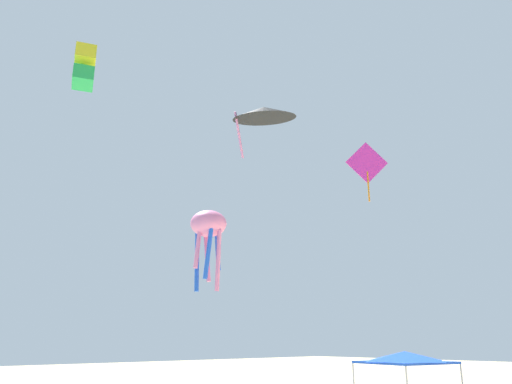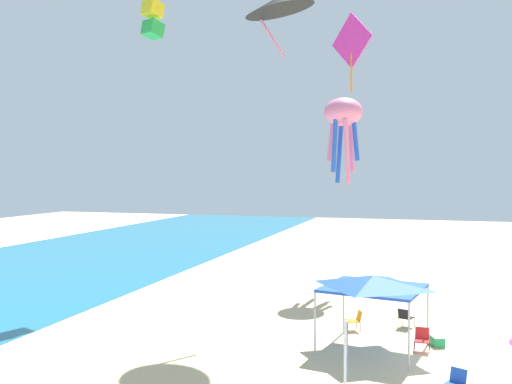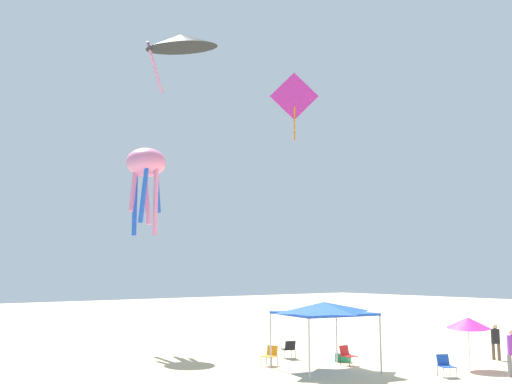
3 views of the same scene
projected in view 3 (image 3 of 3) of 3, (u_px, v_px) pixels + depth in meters
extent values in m
cube|color=#D6BC8C|center=(391.00, 365.00, 24.77)|extent=(120.00, 120.00, 0.10)
cylinder|color=#B7B7BC|center=(381.00, 344.00, 22.63)|extent=(0.07, 0.07, 2.23)
cylinder|color=#B7B7BC|center=(337.00, 337.00, 25.32)|extent=(0.07, 0.07, 2.23)
cylinder|color=#B7B7BC|center=(309.00, 350.00, 21.15)|extent=(0.07, 0.07, 2.23)
cylinder|color=#B7B7BC|center=(271.00, 341.00, 23.85)|extent=(0.07, 0.07, 2.23)
cube|color=blue|center=(324.00, 313.00, 23.40)|extent=(3.72, 3.94, 0.10)
pyramid|color=blue|center=(324.00, 307.00, 23.43)|extent=(3.64, 3.86, 0.41)
cylinder|color=silver|center=(469.00, 343.00, 23.68)|extent=(0.15, 0.19, 2.08)
cone|color=#E02D9E|center=(468.00, 323.00, 23.72)|extent=(1.76, 1.76, 0.63)
cylinder|color=black|center=(261.00, 362.00, 24.17)|extent=(0.02, 0.02, 0.40)
cylinder|color=black|center=(272.00, 363.00, 23.92)|extent=(0.02, 0.02, 0.40)
cylinder|color=black|center=(267.00, 360.00, 24.62)|extent=(0.02, 0.02, 0.40)
cylinder|color=black|center=(277.00, 361.00, 24.38)|extent=(0.02, 0.02, 0.40)
cube|color=orange|center=(269.00, 356.00, 24.30)|extent=(0.68, 0.68, 0.03)
cube|color=orange|center=(272.00, 350.00, 24.58)|extent=(0.51, 0.32, 0.41)
cylinder|color=black|center=(444.00, 373.00, 21.37)|extent=(0.02, 0.02, 0.40)
cylinder|color=black|center=(457.00, 373.00, 21.45)|extent=(0.02, 0.02, 0.40)
cylinder|color=black|center=(437.00, 371.00, 21.88)|extent=(0.02, 0.02, 0.40)
cylinder|color=black|center=(450.00, 371.00, 21.96)|extent=(0.02, 0.02, 0.40)
cube|color=blue|center=(447.00, 367.00, 21.69)|extent=(0.70, 0.70, 0.03)
cube|color=blue|center=(443.00, 360.00, 22.01)|extent=(0.35, 0.50, 0.41)
cylinder|color=black|center=(349.00, 362.00, 24.00)|extent=(0.02, 0.02, 0.40)
cylinder|color=black|center=(358.00, 361.00, 24.31)|extent=(0.02, 0.02, 0.40)
cylinder|color=black|center=(341.00, 361.00, 24.42)|extent=(0.02, 0.02, 0.40)
cylinder|color=black|center=(349.00, 360.00, 24.72)|extent=(0.02, 0.02, 0.40)
cube|color=red|center=(349.00, 356.00, 24.39)|extent=(0.54, 0.54, 0.03)
cube|color=red|center=(344.00, 350.00, 24.65)|extent=(0.15, 0.50, 0.41)
cylinder|color=black|center=(291.00, 353.00, 26.81)|extent=(0.02, 0.02, 0.40)
cylinder|color=black|center=(281.00, 353.00, 26.66)|extent=(0.02, 0.02, 0.40)
cylinder|color=black|center=(295.00, 354.00, 26.32)|extent=(0.02, 0.02, 0.40)
cylinder|color=black|center=(285.00, 355.00, 26.17)|extent=(0.02, 0.02, 0.40)
cube|color=black|center=(288.00, 349.00, 26.52)|extent=(0.67, 0.67, 0.03)
cube|color=black|center=(290.00, 345.00, 26.27)|extent=(0.29, 0.51, 0.41)
cube|color=#1E8C4C|center=(343.00, 358.00, 25.37)|extent=(0.70, 0.59, 0.36)
cube|color=white|center=(343.00, 353.00, 25.40)|extent=(0.73, 0.61, 0.04)
cylinder|color=slate|center=(510.00, 366.00, 21.78)|extent=(0.16, 0.16, 0.83)
sphere|color=beige|center=(512.00, 332.00, 21.89)|extent=(0.27, 0.27, 0.27)
cylinder|color=brown|center=(493.00, 351.00, 26.05)|extent=(0.14, 0.14, 0.74)
cylinder|color=brown|center=(499.00, 352.00, 25.81)|extent=(0.14, 0.14, 0.74)
cylinder|color=black|center=(495.00, 336.00, 26.02)|extent=(0.38, 0.38, 0.64)
sphere|color=beige|center=(495.00, 326.00, 26.08)|extent=(0.24, 0.24, 0.24)
ellipsoid|color=pink|center=(146.00, 163.00, 31.35)|extent=(2.17, 2.17, 1.58)
cylinder|color=pink|center=(133.00, 190.00, 30.75)|extent=(0.27, 0.48, 2.31)
cylinder|color=blue|center=(143.00, 195.00, 30.40)|extent=(0.50, 0.42, 2.95)
cylinder|color=pink|center=(156.00, 202.00, 30.74)|extent=(0.58, 0.41, 3.58)
cylinder|color=blue|center=(157.00, 192.00, 31.52)|extent=(0.27, 0.48, 2.31)
cylinder|color=pink|center=(147.00, 199.00, 31.78)|extent=(0.50, 0.42, 2.95)
cylinder|color=blue|center=(135.00, 203.00, 31.36)|extent=(0.58, 0.41, 3.58)
cube|color=#E02D9E|center=(294.00, 96.00, 24.62)|extent=(1.32, 1.69, 2.11)
cylinder|color=orange|center=(294.00, 124.00, 24.45)|extent=(0.07, 0.07, 1.49)
cone|color=black|center=(181.00, 41.00, 25.32)|extent=(4.44, 4.46, 1.27)
cylinder|color=pink|center=(155.00, 68.00, 25.61)|extent=(0.89, 1.30, 2.00)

